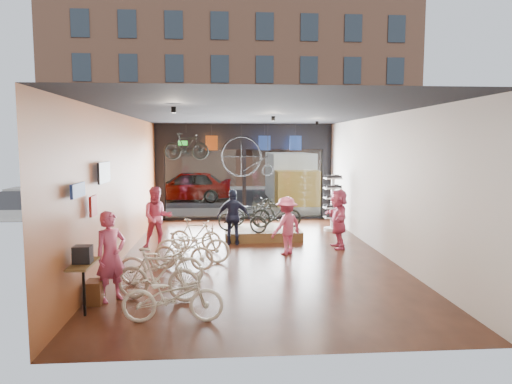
{
  "coord_description": "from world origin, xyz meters",
  "views": [
    {
      "loc": [
        -0.84,
        -12.17,
        3.01
      ],
      "look_at": [
        0.14,
        1.4,
        1.58
      ],
      "focal_mm": 32.0,
      "sensor_mm": 36.0,
      "label": 1
    }
  ],
  "objects": [
    {
      "name": "customer_5",
      "position": [
        2.48,
        0.66,
        0.86
      ],
      "size": [
        0.55,
        1.6,
        1.72
      ],
      "primitive_type": "imported",
      "rotation": [
        0.0,
        0.0,
        4.69
      ],
      "color": "#CC4C72",
      "rests_on": "ground_plane"
    },
    {
      "name": "opposite_building",
      "position": [
        0.0,
        21.5,
        7.0
      ],
      "size": [
        26.0,
        5.0,
        14.0
      ],
      "primitive_type": "cube",
      "color": "brown",
      "rests_on": "ground"
    },
    {
      "name": "sidewalk_far",
      "position": [
        0.0,
        19.0,
        0.06
      ],
      "size": [
        30.0,
        2.0,
        0.12
      ],
      "primitive_type": "cube",
      "color": "slate",
      "rests_on": "ground"
    },
    {
      "name": "jersey_right",
      "position": [
        1.94,
        5.2,
        3.05
      ],
      "size": [
        0.45,
        0.03,
        0.55
      ],
      "primitive_type": "cube",
      "color": "#1E3F99",
      "rests_on": "ceiling"
    },
    {
      "name": "floor_bike_5",
      "position": [
        -1.63,
        0.57,
        0.45
      ],
      "size": [
        1.57,
        0.84,
        0.91
      ],
      "primitive_type": "imported",
      "rotation": [
        0.0,
        0.0,
        1.28
      ],
      "color": "beige",
      "rests_on": "ground_plane"
    },
    {
      "name": "floor_bike_4",
      "position": [
        -1.61,
        -0.77,
        0.49
      ],
      "size": [
        1.88,
        0.75,
        0.97
      ],
      "primitive_type": "imported",
      "rotation": [
        0.0,
        0.0,
        1.51
      ],
      "color": "beige",
      "rests_on": "ground_plane"
    },
    {
      "name": "sidewalk_near",
      "position": [
        0.0,
        7.2,
        0.06
      ],
      "size": [
        30.0,
        2.4,
        0.12
      ],
      "primitive_type": "cube",
      "color": "slate",
      "rests_on": "ground"
    },
    {
      "name": "floor_bike_3",
      "position": [
        -1.81,
        -1.38,
        0.45
      ],
      "size": [
        1.56,
        0.79,
        0.9
      ],
      "primitive_type": "imported",
      "rotation": [
        0.0,
        0.0,
        1.32
      ],
      "color": "beige",
      "rests_on": "ground_plane"
    },
    {
      "name": "ceiling",
      "position": [
        0.0,
        0.0,
        3.82
      ],
      "size": [
        7.0,
        12.0,
        0.04
      ],
      "primitive_type": "cube",
      "color": "black",
      "rests_on": "ground"
    },
    {
      "name": "sunglasses_rack",
      "position": [
        2.95,
        3.3,
        0.98
      ],
      "size": [
        0.65,
        0.56,
        1.97
      ],
      "primitive_type": null,
      "rotation": [
        0.0,
        0.0,
        -0.16
      ],
      "color": "white",
      "rests_on": "ground_plane"
    },
    {
      "name": "display_platform",
      "position": [
        0.41,
        2.31,
        0.15
      ],
      "size": [
        2.4,
        1.8,
        0.3
      ],
      "primitive_type": "cube",
      "color": "#46341A",
      "rests_on": "ground_plane"
    },
    {
      "name": "box_truck",
      "position": [
        2.68,
        11.0,
        1.27
      ],
      "size": [
        2.15,
        6.44,
        2.54
      ],
      "primitive_type": null,
      "color": "silver",
      "rests_on": "street_road"
    },
    {
      "name": "wall_merch",
      "position": [
        -3.38,
        -3.5,
        1.3
      ],
      "size": [
        0.4,
        2.4,
        2.6
      ],
      "primitive_type": null,
      "color": "navy",
      "rests_on": "wall_left"
    },
    {
      "name": "jersey_mid",
      "position": [
        0.74,
        5.2,
        3.05
      ],
      "size": [
        0.45,
        0.03,
        0.55
      ],
      "primitive_type": "cube",
      "color": "#1E3F99",
      "rests_on": "ceiling"
    },
    {
      "name": "penny_farthing",
      "position": [
        0.15,
        4.84,
        2.5
      ],
      "size": [
        1.88,
        0.06,
        1.5
      ],
      "primitive_type": null,
      "color": "black",
      "rests_on": "ceiling"
    },
    {
      "name": "floor_bike_2",
      "position": [
        -2.18,
        -2.56,
        0.48
      ],
      "size": [
        1.9,
        0.85,
        0.97
      ],
      "primitive_type": "imported",
      "rotation": [
        0.0,
        0.0,
        1.45
      ],
      "color": "beige",
      "rests_on": "ground_plane"
    },
    {
      "name": "ground_plane",
      "position": [
        0.0,
        0.0,
        -0.02
      ],
      "size": [
        7.0,
        12.0,
        0.04
      ],
      "primitive_type": "cube",
      "color": "black",
      "rests_on": "ground"
    },
    {
      "name": "street_car",
      "position": [
        -2.77,
        12.0,
        0.81
      ],
      "size": [
        4.76,
        1.91,
        1.62
      ],
      "primitive_type": "imported",
      "rotation": [
        0.0,
        0.0,
        -1.57
      ],
      "color": "gray",
      "rests_on": "street_road"
    },
    {
      "name": "wall_back",
      "position": [
        0.0,
        -6.02,
        1.9
      ],
      "size": [
        7.0,
        0.04,
        3.8
      ],
      "primitive_type": "cube",
      "color": "beige",
      "rests_on": "ground"
    },
    {
      "name": "customer_3",
      "position": [
        0.88,
        0.01,
        0.79
      ],
      "size": [
        1.17,
        1.09,
        1.58
      ],
      "primitive_type": "imported",
      "rotation": [
        0.0,
        0.0,
        3.8
      ],
      "color": "#CC4C72",
      "rests_on": "ground_plane"
    },
    {
      "name": "exit_sign",
      "position": [
        -2.4,
        5.88,
        3.05
      ],
      "size": [
        0.35,
        0.06,
        0.18
      ],
      "primitive_type": "cube",
      "color": "#198C26",
      "rests_on": "storefront"
    },
    {
      "name": "floor_bike_0",
      "position": [
        -1.7,
        -4.62,
        0.45
      ],
      "size": [
        1.73,
        0.66,
        0.9
      ],
      "primitive_type": "imported",
      "rotation": [
        0.0,
        0.0,
        1.54
      ],
      "color": "beige",
      "rests_on": "ground_plane"
    },
    {
      "name": "customer_1",
      "position": [
        -2.76,
        1.05,
        0.89
      ],
      "size": [
        0.99,
        0.84,
        1.78
      ],
      "primitive_type": "imported",
      "rotation": [
        0.0,
        0.0,
        0.21
      ],
      "color": "#CC4C72",
      "rests_on": "ground_plane"
    },
    {
      "name": "jersey_left",
      "position": [
        -1.27,
        5.2,
        3.05
      ],
      "size": [
        0.45,
        0.03,
        0.55
      ],
      "primitive_type": "cube",
      "color": "#CC5919",
      "rests_on": "ceiling"
    },
    {
      "name": "display_bike_left",
      "position": [
        -0.26,
        1.72,
        0.73
      ],
      "size": [
        1.73,
        1.25,
        0.87
      ],
      "primitive_type": "imported",
      "rotation": [
        0.0,
        0.0,
        1.1
      ],
      "color": "black",
      "rests_on": "display_platform"
    },
    {
      "name": "wall_left",
      "position": [
        -3.52,
        0.0,
        1.9
      ],
      "size": [
        0.04,
        12.0,
        3.8
      ],
      "primitive_type": "cube",
      "color": "#A45227",
      "rests_on": "ground"
    },
    {
      "name": "street_road",
      "position": [
        0.0,
        15.0,
        -0.01
      ],
      "size": [
        30.0,
        18.0,
        0.02
      ],
      "primitive_type": "cube",
      "color": "black",
      "rests_on": "ground"
    },
    {
      "name": "wall_right",
      "position": [
        3.52,
        0.0,
        1.9
      ],
      "size": [
        0.04,
        12.0,
        3.8
      ],
      "primitive_type": "cube",
      "color": "beige",
      "rests_on": "ground"
    },
    {
      "name": "customer_0",
      "position": [
        -3.0,
        -3.44,
        0.87
      ],
      "size": [
        0.74,
        0.74,
        1.74
      ],
      "primitive_type": "imported",
      "rotation": [
        0.0,
        0.0,
        0.77
      ],
      "color": "#CC4C72",
      "rests_on": "ground_plane"
    },
    {
      "name": "display_bike_mid",
      "position": [
        0.88,
        2.32,
        0.78
      ],
      "size": [
        1.63,
        0.52,
        0.97
      ],
      "primitive_type": "imported",
      "rotation": [
        0.0,
        0.0,
        1.53
      ],
      "color": "black",
      "rests_on": "display_platform"
    },
    {
      "name": "storefront",
      "position": [
        0.0,
        6.0,
        1.9
      ],
      "size": [
        7.0,
        0.26,
        3.8
      ],
      "primitive_type": null,
      "color": "black",
      "rests_on": "ground"
    },
    {
      "name": "hung_bike",
      "position": [
        -2.13,
        4.2,
        2.93
      ],
      "size": [
        1.58,
        0.45,
        0.95
      ],
      "primitive_type": "imported",
      "rotation": [
        0.0,
        0.0,
        1.57
      ],
      "color": "black",
      "rests_on": "ceiling"
    },
    {
      "name": "customer_2",
      "position": [
        -0.54,
        1.33,
        0.84
      ],
      "size": [
        1.01,
        0.49,
        1.67
      ],
      "primitive_type": "imported",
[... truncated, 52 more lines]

